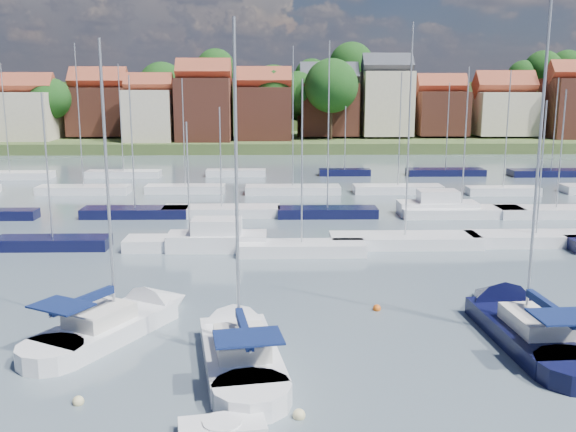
{
  "coord_description": "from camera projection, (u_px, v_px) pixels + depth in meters",
  "views": [
    {
      "loc": [
        -1.3,
        -24.34,
        11.57
      ],
      "look_at": [
        -0.41,
        14.0,
        3.66
      ],
      "focal_mm": 40.0,
      "sensor_mm": 36.0,
      "label": 1
    }
  ],
  "objects": [
    {
      "name": "sailboat_centre",
      "position": [
        237.0,
        344.0,
        28.14
      ],
      "size": [
        4.77,
        11.62,
        15.35
      ],
      "rotation": [
        0.0,
        0.0,
        1.73
      ],
      "color": "white",
      "rests_on": "ground"
    },
    {
      "name": "buoy_b",
      "position": [
        78.0,
        404.0,
        23.62
      ],
      "size": [
        0.43,
        0.43,
        0.43
      ],
      "primitive_type": "sphere",
      "color": "beige",
      "rests_on": "ground"
    },
    {
      "name": "sailboat_left",
      "position": [
        126.0,
        321.0,
        30.95
      ],
      "size": [
        7.76,
        10.81,
        14.71
      ],
      "rotation": [
        0.0,
        0.0,
        1.06
      ],
      "color": "white",
      "rests_on": "ground"
    },
    {
      "name": "tender",
      "position": [
        222.0,
        429.0,
        21.43
      ],
      "size": [
        3.09,
        1.81,
        0.63
      ],
      "rotation": [
        0.0,
        0.0,
        0.17
      ],
      "color": "white",
      "rests_on": "ground"
    },
    {
      "name": "buoy_c",
      "position": [
        233.0,
        377.0,
        25.77
      ],
      "size": [
        0.54,
        0.54,
        0.54
      ],
      "primitive_type": "sphere",
      "color": "#D85914",
      "rests_on": "ground"
    },
    {
      "name": "buoy_d",
      "position": [
        299.0,
        418.0,
        22.65
      ],
      "size": [
        0.46,
        0.46,
        0.46
      ],
      "primitive_type": "sphere",
      "color": "beige",
      "rests_on": "ground"
    },
    {
      "name": "sailboat_navy",
      "position": [
        515.0,
        321.0,
        30.88
      ],
      "size": [
        4.04,
        12.59,
        17.15
      ],
      "rotation": [
        0.0,
        0.0,
        1.63
      ],
      "color": "black",
      "rests_on": "ground"
    },
    {
      "name": "far_shore_town",
      "position": [
        288.0,
        113.0,
        155.21
      ],
      "size": [
        212.46,
        90.0,
        22.27
      ],
      "color": "#45572B",
      "rests_on": "ground"
    },
    {
      "name": "marina_field",
      "position": [
        307.0,
        204.0,
        60.57
      ],
      "size": [
        79.62,
        41.41,
        15.93
      ],
      "color": "white",
      "rests_on": "ground"
    },
    {
      "name": "buoy_e",
      "position": [
        377.0,
        310.0,
        33.41
      ],
      "size": [
        0.42,
        0.42,
        0.42
      ],
      "primitive_type": "sphere",
      "color": "#D85914",
      "rests_on": "ground"
    },
    {
      "name": "ground",
      "position": [
        286.0,
        200.0,
        65.36
      ],
      "size": [
        260.0,
        260.0,
        0.0
      ],
      "primitive_type": "plane",
      "color": "#485961",
      "rests_on": "ground"
    }
  ]
}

